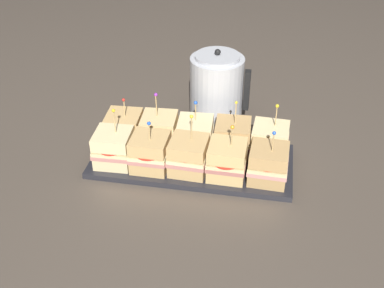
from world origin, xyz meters
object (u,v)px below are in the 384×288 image
Objects in this scene: sandwich_front_right at (227,160)px; sandwich_front_far_right at (268,164)px; sandwich_back_far_left at (124,128)px; serving_platter at (192,161)px; sandwich_back_left at (159,131)px; kettle_steel at (217,90)px; sandwich_back_right at (233,138)px; sandwich_front_left at (150,152)px; sandwich_back_far_right at (270,142)px; sandwich_front_center at (189,156)px; sandwich_front_far_left at (114,148)px; sandwich_back_center at (196,135)px.

sandwich_front_right reaches higher than sandwich_front_far_right.
serving_platter is at bearing -13.86° from sandwich_back_far_left.
sandwich_back_far_left is 0.11m from sandwich_back_left.
sandwich_back_right is at bearing -69.09° from kettle_steel.
sandwich_front_far_right reaches higher than serving_platter.
sandwich_front_left is 0.88× the size of sandwich_back_left.
sandwich_front_far_right is at bearing -89.64° from sandwich_back_far_right.
sandwich_front_far_left is at bearing -179.95° from sandwich_front_center.
sandwich_back_right is (0.12, 0.06, 0.06)m from serving_platter.
serving_platter is 0.29m from kettle_steel.
sandwich_front_far_right is 0.47m from sandwich_back_far_left.
sandwich_front_right is 0.16m from sandwich_back_center.
sandwich_front_far_right is at bearing -13.88° from sandwich_back_far_left.
sandwich_back_left is (0.00, 0.12, -0.00)m from sandwich_front_left.
sandwich_front_far_right is at bearing 0.36° from sandwich_front_left.
sandwich_front_right reaches higher than sandwich_front_left.
serving_platter is at bearing -153.27° from sandwich_back_right.
sandwich_front_left reaches higher than sandwich_back_far_left.
sandwich_back_right is (0.12, 0.11, -0.00)m from sandwich_front_center.
sandwich_back_left reaches higher than sandwich_back_center.
sandwich_front_center is 1.11× the size of sandwich_front_far_right.
sandwich_back_left is (-0.11, 0.06, 0.06)m from serving_platter.
sandwich_back_far_left is at bearing -179.77° from sandwich_back_far_right.
kettle_steel is at bearing 103.05° from sandwich_front_right.
sandwich_back_far_left is (-0.00, 0.11, -0.00)m from sandwich_front_far_left.
sandwich_front_center is 0.11m from sandwich_front_right.
serving_platter is 0.14m from sandwich_front_left.
sandwich_back_far_left is at bearing 153.85° from sandwich_front_center.
sandwich_front_right is 1.03× the size of sandwich_back_center.
kettle_steel reaches higher than sandwich_back_right.
sandwich_front_left is at bearing -161.17° from sandwich_back_far_right.
serving_platter is 0.08m from sandwich_front_center.
sandwich_front_left is at bearing -115.46° from kettle_steel.
sandwich_front_far_left is at bearing 178.37° from sandwich_front_left.
sandwich_back_left is at bearing 44.94° from sandwich_front_far_left.
sandwich_back_center is at bearing -179.83° from sandwich_back_right.
sandwich_front_left reaches higher than serving_platter.
sandwich_front_left is 0.95× the size of sandwich_front_right.
kettle_steel is at bearing 64.54° from sandwich_front_left.
serving_platter is 0.25m from sandwich_front_far_right.
sandwich_back_far_right is (0.23, 0.06, 0.06)m from serving_platter.
sandwich_back_far_right is (0.46, 0.11, -0.00)m from sandwich_front_far_left.
sandwich_front_right is at bearing -91.61° from sandwich_back_right.
sandwich_back_right reaches higher than serving_platter.
sandwich_back_far_right is at bearing -46.80° from kettle_steel.
sandwich_back_right is at bearing 18.44° from sandwich_front_far_left.
sandwich_back_far_right is at bearing 45.13° from sandwich_front_right.
serving_platter is 3.38× the size of sandwich_back_right.
sandwich_front_far_right is at bearing -58.96° from kettle_steel.
serving_platter is 3.28× the size of sandwich_back_left.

